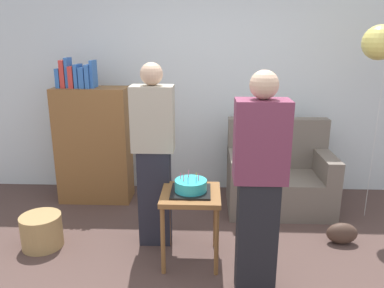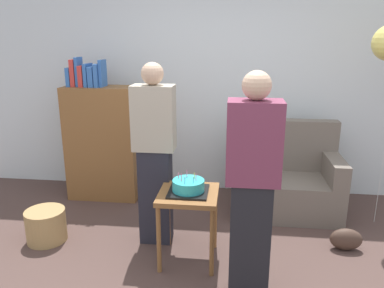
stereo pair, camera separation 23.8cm
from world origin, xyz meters
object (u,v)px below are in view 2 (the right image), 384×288
at_px(bookshelf, 102,140).
at_px(handbag, 346,239).
at_px(side_table, 188,203).
at_px(birthday_cake, 188,187).
at_px(wicker_basket, 46,225).
at_px(couch, 285,180).
at_px(person_blowing_candles, 155,154).
at_px(person_holding_cake, 252,189).

distance_m(bookshelf, handbag, 2.74).
bearing_deg(side_table, birthday_cake, -155.03).
bearing_deg(side_table, wicker_basket, 173.69).
bearing_deg(couch, wicker_basket, -157.82).
relative_size(wicker_basket, handbag, 1.29).
height_order(bookshelf, side_table, bookshelf).
xyz_separation_m(bookshelf, handbag, (2.52, -0.89, -0.59)).
relative_size(bookshelf, person_blowing_candles, 0.99).
bearing_deg(person_holding_cake, person_blowing_candles, -29.52).
bearing_deg(person_holding_cake, wicker_basket, -6.29).
distance_m(person_holding_cake, wicker_basket, 2.03).
distance_m(couch, wicker_basket, 2.45).
height_order(bookshelf, handbag, bookshelf).
distance_m(bookshelf, birthday_cake, 1.66).
height_order(couch, side_table, couch).
xyz_separation_m(person_blowing_candles, wicker_basket, (-1.01, -0.14, -0.68)).
distance_m(birthday_cake, handbag, 1.51).
bearing_deg(handbag, birthday_cake, -167.31).
relative_size(bookshelf, wicker_basket, 4.49).
relative_size(couch, wicker_basket, 3.06).
bearing_deg(wicker_basket, birthday_cake, -6.31).
height_order(person_blowing_candles, wicker_basket, person_blowing_candles).
relative_size(person_blowing_candles, handbag, 5.82).
relative_size(side_table, person_blowing_candles, 0.38).
relative_size(couch, birthday_cake, 3.44).
distance_m(person_holding_cake, handbag, 1.35).
relative_size(bookshelf, side_table, 2.63).
height_order(bookshelf, birthday_cake, bookshelf).
height_order(bookshelf, person_blowing_candles, person_blowing_candles).
bearing_deg(birthday_cake, handbag, 12.69).
bearing_deg(person_blowing_candles, handbag, 11.76).
distance_m(birthday_cake, person_blowing_candles, 0.47).
xyz_separation_m(side_table, birthday_cake, (-0.00, -0.00, 0.14)).
height_order(side_table, person_blowing_candles, person_blowing_candles).
relative_size(birthday_cake, wicker_basket, 0.89).
xyz_separation_m(person_holding_cake, wicker_basket, (-1.83, 0.55, -0.68)).
distance_m(side_table, person_holding_cake, 0.70).
bearing_deg(bookshelf, handbag, -19.54).
xyz_separation_m(couch, person_blowing_candles, (-1.25, -0.78, 0.49)).
xyz_separation_m(wicker_basket, handbag, (2.72, 0.16, -0.05)).
bearing_deg(handbag, side_table, -167.31).
relative_size(bookshelf, birthday_cake, 5.05).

